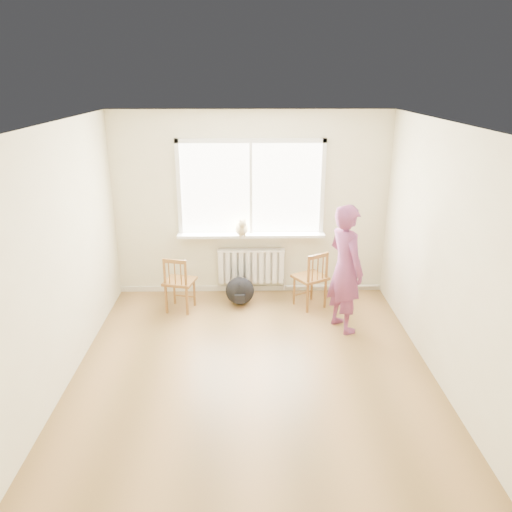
{
  "coord_description": "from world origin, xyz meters",
  "views": [
    {
      "loc": [
        -0.06,
        -4.83,
        3.14
      ],
      "look_at": [
        0.05,
        1.2,
        0.94
      ],
      "focal_mm": 35.0,
      "sensor_mm": 36.0,
      "label": 1
    }
  ],
  "objects_px": {
    "person": "(345,269)",
    "chair_left": "(179,284)",
    "backpack": "(240,291)",
    "chair_right": "(312,280)",
    "cat": "(242,228)"
  },
  "relations": [
    {
      "from": "chair_left",
      "to": "chair_right",
      "type": "distance_m",
      "value": 1.87
    },
    {
      "from": "chair_left",
      "to": "chair_right",
      "type": "xyz_separation_m",
      "value": [
        1.87,
        0.08,
        0.02
      ]
    },
    {
      "from": "chair_right",
      "to": "cat",
      "type": "relative_size",
      "value": 1.94
    },
    {
      "from": "chair_right",
      "to": "backpack",
      "type": "height_order",
      "value": "chair_right"
    },
    {
      "from": "chair_right",
      "to": "chair_left",
      "type": "bearing_deg",
      "value": -28.07
    },
    {
      "from": "cat",
      "to": "backpack",
      "type": "height_order",
      "value": "cat"
    },
    {
      "from": "chair_left",
      "to": "backpack",
      "type": "xyz_separation_m",
      "value": [
        0.85,
        0.2,
        -0.2
      ]
    },
    {
      "from": "chair_right",
      "to": "person",
      "type": "xyz_separation_m",
      "value": [
        0.33,
        -0.63,
        0.41
      ]
    },
    {
      "from": "backpack",
      "to": "chair_right",
      "type": "bearing_deg",
      "value": -6.93
    },
    {
      "from": "chair_right",
      "to": "cat",
      "type": "distance_m",
      "value": 1.25
    },
    {
      "from": "chair_right",
      "to": "person",
      "type": "bearing_deg",
      "value": 87.01
    },
    {
      "from": "chair_left",
      "to": "cat",
      "type": "relative_size",
      "value": 1.87
    },
    {
      "from": "person",
      "to": "backpack",
      "type": "relative_size",
      "value": 4.05
    },
    {
      "from": "person",
      "to": "chair_left",
      "type": "bearing_deg",
      "value": 51.24
    },
    {
      "from": "chair_left",
      "to": "backpack",
      "type": "relative_size",
      "value": 1.96
    }
  ]
}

